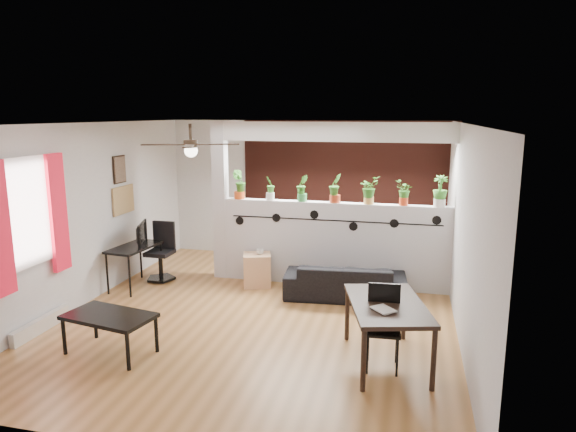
{
  "coord_description": "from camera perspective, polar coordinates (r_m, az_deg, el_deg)",
  "views": [
    {
      "loc": [
        1.93,
        -6.4,
        2.73
      ],
      "look_at": [
        0.26,
        0.6,
        1.28
      ],
      "focal_mm": 32.0,
      "sensor_mm": 36.0,
      "label": 1
    }
  ],
  "objects": [
    {
      "name": "monitor",
      "position": [
        8.55,
        -16.25,
        -2.36
      ],
      "size": [
        0.34,
        0.16,
        0.19
      ],
      "primitive_type": "imported",
      "rotation": [
        0.0,
        0.0,
        1.89
      ],
      "color": "black",
      "rests_on": "computer_desk"
    },
    {
      "name": "computer_desk",
      "position": [
        8.46,
        -16.69,
        -3.64
      ],
      "size": [
        0.59,
        0.98,
        0.67
      ],
      "color": "black",
      "rests_on": "ground"
    },
    {
      "name": "cube_shelf",
      "position": [
        8.28,
        -3.44,
        -6.0
      ],
      "size": [
        0.52,
        0.49,
        0.52
      ],
      "primitive_type": "cube",
      "rotation": [
        0.0,
        0.0,
        0.3
      ],
      "color": "tan",
      "rests_on": "ground"
    },
    {
      "name": "room_shell",
      "position": [
        6.83,
        -3.27,
        -0.73
      ],
      "size": [
        6.3,
        7.1,
        2.9
      ],
      "color": "brown",
      "rests_on": "ground"
    },
    {
      "name": "pier_column",
      "position": [
        8.58,
        -7.5,
        1.67
      ],
      "size": [
        0.22,
        0.2,
        2.6
      ],
      "primitive_type": "cube",
      "color": "#BCBCC1",
      "rests_on": "ground"
    },
    {
      "name": "potted_plant_4",
      "position": [
        8.0,
        9.0,
        2.95
      ],
      "size": [
        0.27,
        0.28,
        0.43
      ],
      "color": "gold",
      "rests_on": "partition_wall"
    },
    {
      "name": "potted_plant_5",
      "position": [
        7.99,
        12.76,
        2.62
      ],
      "size": [
        0.23,
        0.24,
        0.38
      ],
      "color": "#E2411A",
      "rests_on": "partition_wall"
    },
    {
      "name": "ceiling_header",
      "position": [
        7.98,
        5.37,
        9.3
      ],
      "size": [
        3.6,
        0.18,
        0.3
      ],
      "primitive_type": "cube",
      "color": "silver",
      "rests_on": "room_shell"
    },
    {
      "name": "coffee_table",
      "position": [
        6.32,
        -19.25,
        -10.72
      ],
      "size": [
        1.1,
        0.74,
        0.47
      ],
      "color": "black",
      "rests_on": "ground"
    },
    {
      "name": "baseboard_heater",
      "position": [
        7.35,
        -25.79,
        -10.88
      ],
      "size": [
        0.08,
        1.0,
        0.18
      ],
      "primitive_type": "cube",
      "color": "silver",
      "rests_on": "ground"
    },
    {
      "name": "ceiling_fan",
      "position": [
        6.7,
        -10.75,
        7.61
      ],
      "size": [
        1.19,
        1.19,
        0.43
      ],
      "color": "black",
      "rests_on": "room_shell"
    },
    {
      "name": "window_assembly",
      "position": [
        6.98,
        -26.89,
        0.04
      ],
      "size": [
        0.09,
        1.3,
        1.55
      ],
      "color": "white",
      "rests_on": "room_shell"
    },
    {
      "name": "dining_table",
      "position": [
        5.8,
        10.94,
        -10.14
      ],
      "size": [
        1.08,
        1.44,
        0.7
      ],
      "color": "black",
      "rests_on": "ground"
    },
    {
      "name": "sofa",
      "position": [
        7.8,
        6.35,
        -7.23
      ],
      "size": [
        1.77,
        0.83,
        0.5
      ],
      "primitive_type": "imported",
      "rotation": [
        0.0,
        0.0,
        3.23
      ],
      "color": "black",
      "rests_on": "ground"
    },
    {
      "name": "potted_plant_2",
      "position": [
        8.15,
        1.59,
        3.2
      ],
      "size": [
        0.27,
        0.25,
        0.42
      ],
      "color": "#318840",
      "rests_on": "partition_wall"
    },
    {
      "name": "framed_art",
      "position": [
        8.62,
        -18.22,
        4.94
      ],
      "size": [
        0.03,
        0.34,
        0.44
      ],
      "color": "#8C7259",
      "rests_on": "room_shell"
    },
    {
      "name": "potted_plant_3",
      "position": [
        8.06,
        5.26,
        3.2
      ],
      "size": [
        0.31,
        0.3,
        0.46
      ],
      "color": "#AC391B",
      "rests_on": "partition_wall"
    },
    {
      "name": "corkboard",
      "position": [
        8.73,
        -17.83,
        1.72
      ],
      "size": [
        0.03,
        0.6,
        0.45
      ],
      "primitive_type": "cube",
      "color": "#9E7C4C",
      "rests_on": "room_shell"
    },
    {
      "name": "brick_panel",
      "position": [
        9.54,
        6.51,
        2.67
      ],
      "size": [
        3.9,
        0.05,
        2.6
      ],
      "primitive_type": "cube",
      "color": "brown",
      "rests_on": "ground"
    },
    {
      "name": "folding_chair",
      "position": [
        5.77,
        10.55,
        -11.14
      ],
      "size": [
        0.39,
        0.39,
        0.91
      ],
      "color": "black",
      "rests_on": "ground"
    },
    {
      "name": "office_chair",
      "position": [
        8.77,
        -13.88,
        -4.25
      ],
      "size": [
        0.49,
        0.49,
        0.95
      ],
      "color": "black",
      "rests_on": "ground"
    },
    {
      "name": "book",
      "position": [
        5.49,
        9.77,
        -10.37
      ],
      "size": [
        0.3,
        0.3,
        0.02
      ],
      "primitive_type": "imported",
      "rotation": [
        0.0,
        0.0,
        0.71
      ],
      "color": "gray",
      "rests_on": "dining_table"
    },
    {
      "name": "partition_wall",
      "position": [
        8.24,
        5.15,
        -3.13
      ],
      "size": [
        3.6,
        0.18,
        1.35
      ],
      "primitive_type": "cube",
      "color": "#BCBCC1",
      "rests_on": "ground"
    },
    {
      "name": "vine_decal",
      "position": [
        8.05,
        5.1,
        -0.5
      ],
      "size": [
        3.31,
        0.01,
        0.3
      ],
      "color": "black",
      "rests_on": "partition_wall"
    },
    {
      "name": "potted_plant_1",
      "position": [
        8.28,
        -1.99,
        3.21
      ],
      "size": [
        0.18,
        0.21,
        0.39
      ],
      "color": "silver",
      "rests_on": "partition_wall"
    },
    {
      "name": "potted_plant_6",
      "position": [
        7.99,
        16.56,
        2.76
      ],
      "size": [
        0.25,
        0.2,
        0.47
      ],
      "color": "silver",
      "rests_on": "partition_wall"
    },
    {
      "name": "cup",
      "position": [
        8.18,
        -3.13,
        -3.97
      ],
      "size": [
        0.11,
        0.11,
        0.09
      ],
      "primitive_type": "imported",
      "rotation": [
        0.0,
        0.0,
        -0.03
      ],
      "color": "gray",
      "rests_on": "cube_shelf"
    },
    {
      "name": "potted_plant_0",
      "position": [
        8.43,
        -5.45,
        3.6
      ],
      "size": [
        0.28,
        0.24,
        0.47
      ],
      "color": "#DD501A",
      "rests_on": "partition_wall"
    }
  ]
}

